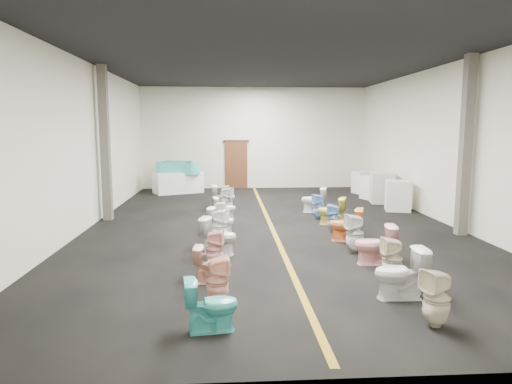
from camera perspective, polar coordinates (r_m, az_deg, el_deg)
floor at (r=12.91m, az=1.81°, el=-4.09°), size 16.00×16.00×0.00m
ceiling at (r=12.75m, az=1.91°, el=16.09°), size 16.00×16.00×0.00m
wall_back at (r=20.61m, az=-0.27°, el=6.75°), size 10.00×0.00×10.00m
wall_front at (r=4.75m, az=11.08°, el=2.30°), size 10.00×0.00×10.00m
wall_left at (r=13.14m, az=-20.51°, el=5.51°), size 0.00×16.00×16.00m
wall_right at (r=14.02m, az=22.75°, el=5.52°), size 0.00×16.00×16.00m
aisle_stripe at (r=12.91m, az=1.81°, el=-4.08°), size 0.12×15.60×0.01m
back_door at (r=20.58m, az=-2.49°, el=3.39°), size 1.00×0.10×2.10m
door_frame at (r=20.53m, az=-2.50°, el=6.37°), size 1.15×0.08×0.10m
column_left at (r=14.03m, az=-18.35°, el=5.74°), size 0.25×0.25×4.50m
column_right at (r=12.58m, az=24.75°, el=5.19°), size 0.25×0.25×4.50m
display_table at (r=19.39m, az=-9.72°, el=1.16°), size 2.17×1.68×0.86m
bathtub at (r=19.33m, az=-9.77°, el=3.04°), size 1.84×0.87×0.55m
appliance_crate_a at (r=15.71m, az=17.32°, el=-0.44°), size 0.94×0.94×0.99m
appliance_crate_b at (r=17.15m, az=15.49°, el=0.50°), size 0.94×0.94×1.10m
appliance_crate_c at (r=17.99m, az=14.56°, el=0.56°), size 1.00×1.00×0.91m
appliance_crate_d at (r=19.51m, az=13.10°, el=1.18°), size 0.78×0.78×0.91m
toilet_left_0 at (r=6.31m, az=-5.60°, el=-13.86°), size 0.76×0.50×0.73m
toilet_left_1 at (r=7.13m, az=-4.84°, el=-11.03°), size 0.40×0.39×0.77m
toilet_left_2 at (r=8.13m, az=-5.43°, el=-9.03°), size 0.68×0.43×0.66m
toilet_left_3 at (r=8.94m, az=-5.22°, el=-7.12°), size 0.38×0.37×0.76m
toilet_left_4 at (r=9.90m, az=-4.69°, el=-5.51°), size 0.88×0.65×0.80m
toilet_left_5 at (r=10.84m, az=-4.58°, el=-4.27°), size 0.49×0.49×0.82m
toilet_left_6 at (r=11.79m, az=-4.39°, el=-3.58°), size 0.75×0.54×0.69m
toilet_left_7 at (r=12.64m, az=-4.61°, el=-2.77°), size 0.38×0.38×0.70m
toilet_left_8 at (r=13.54m, az=-3.97°, el=-2.04°), size 0.74×0.50×0.70m
toilet_left_9 at (r=14.42m, az=-3.74°, el=-1.09°), size 0.51×0.50×0.86m
toilet_left_10 at (r=15.46m, az=-4.10°, el=-0.59°), size 0.80×0.48×0.80m
toilet_left_11 at (r=16.29m, az=-3.94°, el=-0.35°), size 0.35×0.34×0.69m
toilet_right_0 at (r=6.84m, az=21.66°, el=-12.25°), size 0.46×0.46×0.82m
toilet_right_1 at (r=7.71m, az=17.59°, el=-9.68°), size 0.83×0.49×0.83m
toilet_right_2 at (r=8.55m, az=16.68°, el=-8.05°), size 0.37×0.36×0.79m
toilet_right_3 at (r=9.43m, az=14.64°, el=-6.38°), size 0.84×0.54×0.81m
toilet_right_4 at (r=10.20m, az=12.26°, el=-5.09°), size 0.44×0.44×0.86m
toilet_right_5 at (r=11.18m, az=11.17°, el=-4.02°), size 0.90×0.69×0.82m
toilet_right_6 at (r=12.06m, az=9.75°, el=-3.27°), size 0.45×0.45×0.75m
toilet_right_7 at (r=12.99m, az=9.42°, el=-2.35°), size 0.88×0.70×0.79m
toilet_right_8 at (r=13.75m, az=7.83°, el=-1.82°), size 0.39×0.38×0.75m
toilet_right_9 at (r=14.79m, az=7.24°, el=-0.98°), size 0.91×0.68×0.82m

